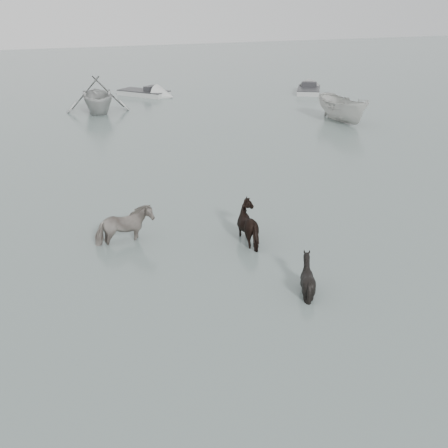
{
  "coord_description": "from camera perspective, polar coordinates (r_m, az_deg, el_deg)",
  "views": [
    {
      "loc": [
        -5.47,
        -12.62,
        7.08
      ],
      "look_at": [
        -0.16,
        1.06,
        1.0
      ],
      "focal_mm": 45.0,
      "sensor_mm": 36.0,
      "label": 1
    }
  ],
  "objects": [
    {
      "name": "skiff_port",
      "position": [
        44.07,
        8.61,
        13.51
      ],
      "size": [
        3.81,
        4.84,
        0.75
      ],
      "primitive_type": null,
      "rotation": [
        0.0,
        0.0,
        1.02
      ],
      "color": "gray",
      "rests_on": "ground"
    },
    {
      "name": "skiff_mid",
      "position": [
        42.88,
        -8.16,
        13.29
      ],
      "size": [
        4.57,
        5.04,
        0.75
      ],
      "primitive_type": null,
      "rotation": [
        0.0,
        0.0,
        -0.88
      ],
      "color": "#9EA19F",
      "rests_on": "ground"
    },
    {
      "name": "ground",
      "position": [
        15.47,
        1.97,
        -4.75
      ],
      "size": [
        140.0,
        140.0,
        0.0
      ],
      "primitive_type": "plane",
      "color": "slate",
      "rests_on": "ground"
    },
    {
      "name": "pony_pinto",
      "position": [
        17.11,
        -10.17,
        0.38
      ],
      "size": [
        1.82,
        0.98,
        1.47
      ],
      "primitive_type": "imported",
      "rotation": [
        0.0,
        0.0,
        1.68
      ],
      "color": "black",
      "rests_on": "ground"
    },
    {
      "name": "pony_black",
      "position": [
        14.34,
        8.52,
        -4.45
      ],
      "size": [
        1.47,
        1.4,
        1.27
      ],
      "primitive_type": "imported",
      "rotation": [
        0.0,
        0.0,
        1.98
      ],
      "color": "black",
      "rests_on": "ground"
    },
    {
      "name": "pony_dark",
      "position": [
        17.03,
        3.04,
        0.53
      ],
      "size": [
        1.67,
        1.78,
        1.43
      ],
      "primitive_type": "imported",
      "rotation": [
        0.0,
        0.0,
        1.97
      ],
      "color": "black",
      "rests_on": "ground"
    },
    {
      "name": "boat_small",
      "position": [
        34.14,
        12.01,
        11.51
      ],
      "size": [
        1.73,
        4.42,
        1.7
      ],
      "primitive_type": "imported",
      "rotation": [
        0.0,
        0.0,
        0.02
      ],
      "color": "#B9B9B4",
      "rests_on": "ground"
    },
    {
      "name": "rowboat_trail",
      "position": [
        36.99,
        -12.77,
        12.88
      ],
      "size": [
        4.49,
        5.06,
        2.47
      ],
      "primitive_type": "imported",
      "rotation": [
        0.0,
        0.0,
        3.04
      ],
      "color": "#A0A2A0",
      "rests_on": "ground"
    }
  ]
}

